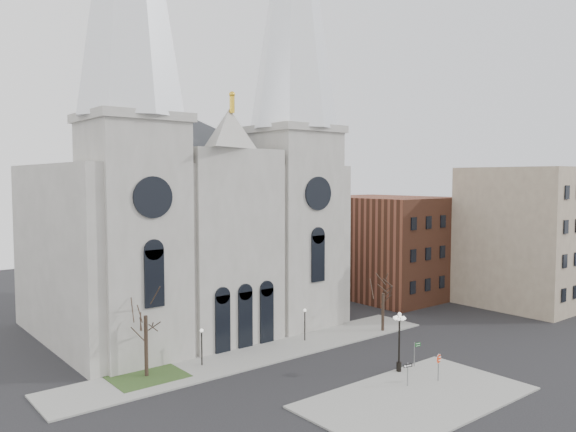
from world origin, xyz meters
TOP-DOWN VIEW (x-y plane):
  - ground at (0.00, 0.00)m, footprint 160.00×160.00m
  - sidewalk_near at (3.00, -5.00)m, footprint 18.00×10.00m
  - sidewalk_far at (0.00, 11.00)m, footprint 40.00×6.00m
  - grass_patch at (-11.00, 12.00)m, footprint 6.00×5.00m
  - cathedral at (0.00, 22.86)m, footprint 33.00×26.66m
  - bg_building_brick at (30.00, 22.00)m, footprint 14.00×18.00m
  - bg_building_tan at (38.00, 6.00)m, footprint 10.00×14.00m
  - tree_left at (-11.00, 12.00)m, footprint 3.20×3.20m
  - tree_right at (15.00, 9.00)m, footprint 3.20×3.20m
  - ped_lamp_left at (-6.00, 11.50)m, footprint 0.32×0.32m
  - ped_lamp_right at (6.00, 11.50)m, footprint 0.32×0.32m
  - stop_sign at (6.97, -4.02)m, footprint 0.80×0.22m
  - globe_lamp at (6.29, -0.50)m, footprint 1.32×1.32m
  - one_way_sign at (4.16, -3.15)m, footprint 0.81×0.23m
  - street_name_sign at (8.41, -0.53)m, footprint 0.67×0.20m

SIDE VIEW (x-z plane):
  - ground at x=0.00m, z-range 0.00..0.00m
  - sidewalk_near at x=3.00m, z-range 0.00..0.14m
  - sidewalk_far at x=0.00m, z-range 0.00..0.14m
  - grass_patch at x=-11.00m, z-range 0.00..0.18m
  - street_name_sign at x=8.41m, z-range 0.34..2.48m
  - one_way_sign at x=4.16m, z-range 0.50..2.37m
  - stop_sign at x=6.97m, z-range 0.64..2.90m
  - ped_lamp_left at x=-6.00m, z-range 0.70..3.96m
  - ped_lamp_right at x=6.00m, z-range 0.70..3.96m
  - globe_lamp at x=6.29m, z-range 0.80..5.91m
  - tree_right at x=15.00m, z-range 1.47..7.47m
  - tree_left at x=-11.00m, z-range 1.83..9.33m
  - bg_building_brick at x=30.00m, z-range 0.00..14.00m
  - bg_building_tan at x=38.00m, z-range 0.00..18.00m
  - cathedral at x=0.00m, z-range -8.52..45.48m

